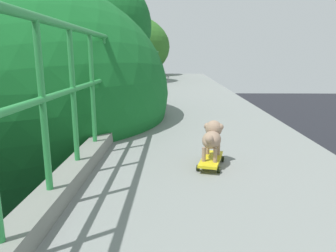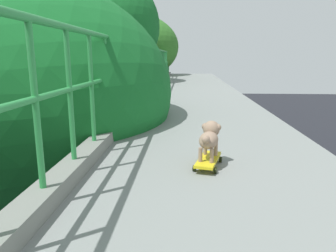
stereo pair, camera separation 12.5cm
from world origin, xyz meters
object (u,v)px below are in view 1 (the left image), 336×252
object	(u,v)px
car_green_fifth	(43,223)
city_bus	(75,113)
car_blue_seventh	(88,167)
small_dog	(212,136)
toy_skateboard	(211,160)

from	to	relation	value
car_green_fifth	city_bus	xyz separation A→B (m)	(-3.87, 16.60, 1.34)
car_blue_seventh	small_dog	xyz separation A→B (m)	(5.36, -14.28, 5.50)
car_green_fifth	small_dog	size ratio (longest dim) A/B	9.77
car_blue_seventh	toy_skateboard	size ratio (longest dim) A/B	8.85
car_blue_seventh	toy_skateboard	world-z (taller)	toy_skateboard
car_blue_seventh	toy_skateboard	bearing A→B (deg)	-69.50
city_bus	car_blue_seventh	bearing A→B (deg)	-69.31
car_green_fifth	city_bus	bearing A→B (deg)	103.14
car_blue_seventh	city_bus	world-z (taller)	city_bus
toy_skateboard	small_dog	size ratio (longest dim) A/B	1.22
car_green_fifth	car_blue_seventh	bearing A→B (deg)	89.96
car_green_fifth	city_bus	size ratio (longest dim) A/B	0.36
car_green_fifth	city_bus	world-z (taller)	city_bus
car_green_fifth	toy_skateboard	size ratio (longest dim) A/B	8.04
car_green_fifth	city_bus	distance (m)	17.09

